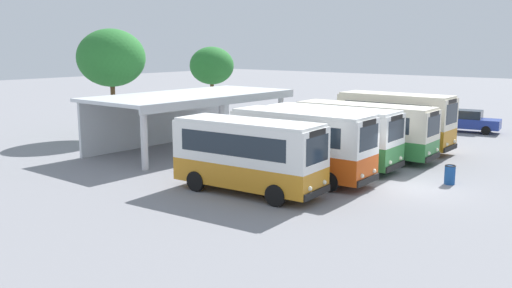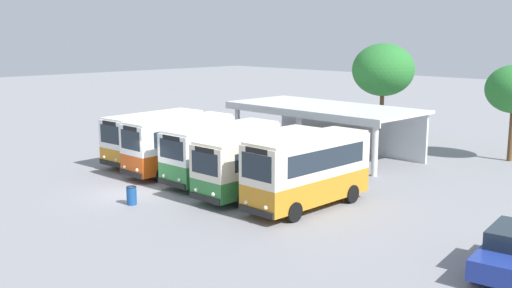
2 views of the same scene
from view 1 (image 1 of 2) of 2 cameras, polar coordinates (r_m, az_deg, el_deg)
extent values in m
plane|color=gray|center=(25.80, 15.77, -4.41)|extent=(180.00, 180.00, 0.00)
cylinder|color=black|center=(23.72, 4.77, -4.20)|extent=(0.29, 0.91, 0.90)
cylinder|color=black|center=(21.97, 2.03, -5.34)|extent=(0.29, 0.91, 0.90)
cylinder|color=black|center=(25.96, -3.20, -2.92)|extent=(0.29, 0.91, 0.90)
cylinder|color=black|center=(24.37, -6.24, -3.83)|extent=(0.29, 0.91, 0.90)
cube|color=orange|center=(23.83, -0.81, -3.01)|extent=(2.74, 6.84, 1.01)
cube|color=white|center=(23.56, -0.82, 0.16)|extent=(2.74, 6.84, 1.66)
cube|color=white|center=(23.42, -0.82, 2.30)|extent=(2.65, 6.64, 0.12)
cube|color=black|center=(22.20, 6.34, -5.04)|extent=(2.10, 0.27, 0.28)
cube|color=#1E2833|center=(21.83, 6.33, -0.58)|extent=(1.81, 0.19, 1.08)
cube|color=black|center=(21.71, 6.36, 1.14)|extent=(1.32, 0.16, 0.24)
cube|color=#1E2833|center=(24.50, 0.47, 0.66)|extent=(0.47, 5.33, 0.92)
cube|color=#1E2833|center=(22.74, -2.62, -0.09)|extent=(0.47, 5.33, 0.92)
sphere|color=#EAEACC|center=(22.65, 7.06, -3.94)|extent=(0.20, 0.20, 0.20)
sphere|color=#EAEACC|center=(21.61, 5.57, -4.60)|extent=(0.20, 0.20, 0.20)
cylinder|color=black|center=(26.05, 9.83, -3.01)|extent=(0.25, 0.91, 0.90)
cylinder|color=black|center=(24.30, 7.60, -3.90)|extent=(0.25, 0.91, 0.90)
cylinder|color=black|center=(28.21, 2.11, -1.85)|extent=(0.25, 0.91, 0.90)
cylinder|color=black|center=(26.61, -0.42, -2.58)|extent=(0.25, 0.91, 0.90)
cube|color=#D14C14|center=(26.11, 4.67, -1.71)|extent=(2.36, 6.95, 1.16)
cube|color=white|center=(25.86, 4.71, 1.31)|extent=(2.36, 6.95, 1.63)
cube|color=white|center=(25.74, 4.74, 3.23)|extent=(2.29, 6.74, 0.12)
cube|color=black|center=(24.57, 11.50, -3.69)|extent=(2.03, 0.17, 0.28)
cube|color=#1E2833|center=(24.21, 11.56, 0.65)|extent=(1.75, 0.11, 1.06)
cube|color=black|center=(24.11, 11.62, 2.16)|extent=(1.28, 0.09, 0.24)
cube|color=#1E2833|center=(26.80, 5.75, 1.71)|extent=(0.22, 5.51, 0.90)
cube|color=#1E2833|center=(25.04, 3.21, 1.15)|extent=(0.22, 5.51, 0.90)
sphere|color=#EAEACC|center=(25.02, 12.09, -2.73)|extent=(0.20, 0.20, 0.20)
sphere|color=#EAEACC|center=(23.98, 10.89, -3.25)|extent=(0.20, 0.20, 0.20)
cylinder|color=black|center=(29.16, 12.51, -1.69)|extent=(0.26, 0.91, 0.90)
cylinder|color=black|center=(27.22, 10.61, -2.46)|extent=(0.26, 0.91, 0.90)
cylinder|color=black|center=(31.18, 5.12, -0.72)|extent=(0.26, 0.91, 0.90)
cylinder|color=black|center=(29.38, 2.87, -1.37)|extent=(0.26, 0.91, 0.90)
cube|color=#337F3D|center=(29.07, 7.70, -0.58)|extent=(2.57, 7.20, 1.12)
cube|color=white|center=(28.85, 7.76, 2.00)|extent=(2.57, 7.20, 1.52)
cube|color=white|center=(28.75, 7.80, 3.61)|extent=(2.50, 6.99, 0.12)
cube|color=black|center=(27.63, 14.19, -2.26)|extent=(2.18, 0.19, 0.28)
cube|color=#1E2833|center=(27.32, 14.27, 1.42)|extent=(1.88, 0.13, 0.99)
cube|color=black|center=(27.24, 14.32, 2.65)|extent=(1.37, 0.11, 0.24)
cube|color=#1E2833|center=(29.88, 8.65, 2.35)|extent=(0.27, 5.69, 0.84)
cube|color=#1E2833|center=(27.92, 6.45, 1.86)|extent=(0.27, 5.69, 0.84)
sphere|color=#EAEACC|center=(28.14, 14.69, -1.42)|extent=(0.20, 0.20, 0.20)
sphere|color=#EAEACC|center=(27.00, 13.68, -1.85)|extent=(0.20, 0.20, 0.20)
cylinder|color=black|center=(31.91, 15.80, -0.82)|extent=(0.25, 0.91, 0.90)
cylinder|color=black|center=(30.00, 14.34, -1.44)|extent=(0.25, 0.91, 0.90)
cylinder|color=black|center=(33.95, 8.04, 0.11)|extent=(0.25, 0.91, 0.90)
cylinder|color=black|center=(32.16, 6.23, -0.41)|extent=(0.25, 0.91, 0.90)
cube|color=#337F3D|center=(31.85, 11.02, 0.12)|extent=(2.49, 8.02, 0.96)
cube|color=beige|center=(31.66, 11.10, 2.40)|extent=(2.49, 8.02, 1.60)
cube|color=beige|center=(31.55, 11.15, 3.95)|extent=(2.42, 7.78, 0.12)
cube|color=black|center=(30.42, 17.78, -1.31)|extent=(2.08, 0.18, 0.28)
cube|color=#1E2833|center=(30.16, 17.87, 1.82)|extent=(1.80, 0.12, 1.04)
cube|color=black|center=(30.08, 17.94, 3.00)|extent=(1.32, 0.10, 0.24)
cube|color=#1E2833|center=(32.66, 11.78, 2.70)|extent=(0.28, 6.35, 0.88)
cube|color=#1E2833|center=(30.73, 10.05, 2.30)|extent=(0.28, 6.35, 0.88)
sphere|color=#EAEACC|center=(30.92, 18.17, -0.57)|extent=(0.20, 0.20, 0.20)
sphere|color=#EAEACC|center=(29.80, 17.41, -0.91)|extent=(0.20, 0.20, 0.20)
cylinder|color=black|center=(34.87, 17.93, -0.02)|extent=(0.23, 0.90, 0.90)
cylinder|color=black|center=(32.95, 16.64, -0.52)|extent=(0.23, 0.90, 0.90)
cylinder|color=black|center=(36.53, 11.71, 0.71)|extent=(0.23, 0.90, 0.90)
cylinder|color=black|center=(34.71, 10.15, 0.27)|extent=(0.23, 0.90, 0.90)
cube|color=orange|center=(34.62, 14.09, 0.98)|extent=(2.27, 6.86, 1.19)
cube|color=beige|center=(34.43, 14.19, 3.40)|extent=(2.27, 6.86, 1.75)
cube|color=beige|center=(34.33, 14.26, 4.95)|extent=(2.20, 6.66, 0.12)
cube|color=black|center=(33.45, 19.43, -0.40)|extent=(2.08, 0.12, 0.28)
cube|color=#1E2833|center=(33.18, 19.56, 2.96)|extent=(1.79, 0.07, 1.14)
cube|color=black|center=(33.11, 19.63, 4.17)|extent=(1.31, 0.07, 0.24)
cube|color=#1E2833|center=(35.45, 14.78, 3.64)|extent=(0.10, 5.47, 0.96)
cube|color=#1E2833|center=(33.48, 13.27, 3.34)|extent=(0.10, 5.47, 0.96)
sphere|color=#EAEACC|center=(33.96, 19.78, 0.27)|extent=(0.20, 0.20, 0.20)
sphere|color=#EAEACC|center=(32.84, 19.10, -0.02)|extent=(0.20, 0.20, 0.20)
cylinder|color=black|center=(44.28, 22.93, 1.58)|extent=(0.28, 0.66, 0.64)
cylinder|color=black|center=(42.65, 22.66, 1.29)|extent=(0.28, 0.66, 0.64)
cylinder|color=black|center=(44.68, 19.44, 1.87)|extent=(0.28, 0.66, 0.64)
cylinder|color=black|center=(43.06, 19.03, 1.60)|extent=(0.28, 0.66, 0.64)
cube|color=navy|center=(43.60, 21.04, 2.04)|extent=(2.46, 4.67, 0.70)
cube|color=#1E2833|center=(43.55, 20.81, 2.91)|extent=(1.85, 2.52, 0.60)
cylinder|color=silver|center=(28.71, -11.48, 0.50)|extent=(0.36, 0.36, 3.20)
cylinder|color=silver|center=(32.68, -3.56, 1.85)|extent=(0.36, 0.36, 3.20)
cylinder|color=silver|center=(37.15, 2.57, 2.86)|extent=(0.36, 0.36, 3.20)
cube|color=silver|center=(36.32, -9.53, 2.56)|extent=(12.49, 0.20, 3.20)
cube|color=silver|center=(34.19, -6.64, 5.03)|extent=(12.99, 6.03, 0.20)
cube|color=silver|center=(32.17, -2.93, 4.34)|extent=(12.99, 0.10, 0.28)
cylinder|color=slate|center=(32.68, -6.84, -0.66)|extent=(0.03, 0.03, 0.44)
cylinder|color=slate|center=(32.44, -7.28, -0.75)|extent=(0.03, 0.03, 0.44)
cylinder|color=slate|center=(32.93, -7.28, -0.59)|extent=(0.03, 0.03, 0.44)
cylinder|color=slate|center=(32.69, -7.71, -0.68)|extent=(0.03, 0.03, 0.44)
cube|color=#2D8C47|center=(32.64, -7.29, -0.26)|extent=(0.45, 0.45, 0.04)
cube|color=#2D8C47|center=(32.75, -7.54, 0.13)|extent=(0.44, 0.05, 0.40)
cylinder|color=slate|center=(33.13, -5.91, -0.50)|extent=(0.03, 0.03, 0.44)
cylinder|color=slate|center=(32.88, -6.33, -0.59)|extent=(0.03, 0.03, 0.44)
cylinder|color=slate|center=(33.37, -6.35, -0.43)|extent=(0.03, 0.03, 0.44)
cylinder|color=slate|center=(33.12, -6.77, -0.52)|extent=(0.03, 0.03, 0.44)
cube|color=#2D8C47|center=(33.08, -6.35, -0.10)|extent=(0.45, 0.45, 0.04)
cube|color=#2D8C47|center=(33.18, -6.60, 0.28)|extent=(0.44, 0.05, 0.40)
cylinder|color=slate|center=(33.63, -5.09, -0.32)|extent=(0.03, 0.03, 0.44)
cylinder|color=slate|center=(33.38, -5.51, -0.41)|extent=(0.03, 0.03, 0.44)
cylinder|color=slate|center=(33.87, -5.53, -0.25)|extent=(0.03, 0.03, 0.44)
cylinder|color=slate|center=(33.62, -5.94, -0.34)|extent=(0.03, 0.03, 0.44)
cube|color=#2D8C47|center=(33.58, -5.52, 0.07)|extent=(0.45, 0.45, 0.04)
cube|color=#2D8C47|center=(33.68, -5.78, 0.44)|extent=(0.44, 0.05, 0.40)
cylinder|color=slate|center=(34.19, -4.39, -0.14)|extent=(0.03, 0.03, 0.44)
cylinder|color=slate|center=(33.94, -4.80, -0.22)|extent=(0.03, 0.03, 0.44)
cylinder|color=slate|center=(34.43, -4.83, -0.07)|extent=(0.03, 0.03, 0.44)
cylinder|color=slate|center=(34.17, -5.23, -0.16)|extent=(0.03, 0.03, 0.44)
cube|color=#2D8C47|center=(34.14, -4.82, 0.25)|extent=(0.45, 0.45, 0.04)
cube|color=#2D8C47|center=(34.24, -5.07, 0.61)|extent=(0.44, 0.05, 0.40)
cylinder|color=brown|center=(39.74, -14.49, 3.41)|extent=(0.32, 0.32, 3.73)
ellipsoid|color=#28722D|center=(39.49, -14.73, 8.61)|extent=(4.65, 4.65, 3.95)
cylinder|color=brown|center=(46.27, -4.54, 4.35)|extent=(0.32, 0.32, 3.30)
ellipsoid|color=#28722D|center=(46.06, -4.59, 8.08)|extent=(3.64, 3.64, 3.09)
cylinder|color=#19478C|center=(26.94, 19.39, -3.06)|extent=(0.48, 0.48, 0.85)
torus|color=black|center=(26.85, 19.44, -2.13)|extent=(0.49, 0.49, 0.06)
camera|label=2|loc=(49.14, 47.16, 9.02)|focal=41.52mm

